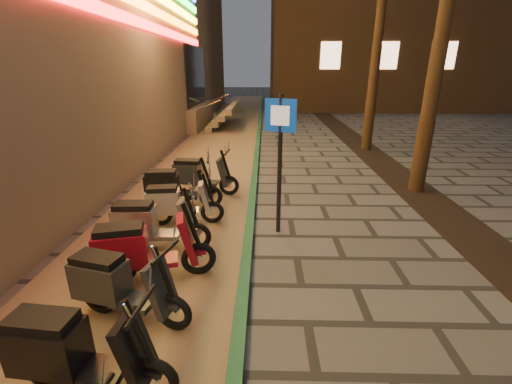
{
  "coord_description": "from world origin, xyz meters",
  "views": [
    {
      "loc": [
        -0.6,
        -2.03,
        3.2
      ],
      "look_at": [
        -0.74,
        3.47,
        1.2
      ],
      "focal_mm": 24.0,
      "sensor_mm": 36.0,
      "label": 1
    }
  ],
  "objects_px": {
    "scooter_4": "(72,351)",
    "scooter_6": "(141,250)",
    "pedestrian_sign": "(280,147)",
    "scooter_5": "(117,285)",
    "scooter_8": "(175,203)",
    "scooter_9": "(174,187)",
    "scooter_10": "(198,175)",
    "scooter_7": "(150,224)"
  },
  "relations": [
    {
      "from": "scooter_4",
      "to": "scooter_7",
      "type": "distance_m",
      "value": 2.96
    },
    {
      "from": "scooter_5",
      "to": "scooter_4",
      "type": "bearing_deg",
      "value": -74.41
    },
    {
      "from": "scooter_4",
      "to": "scooter_8",
      "type": "height_order",
      "value": "scooter_4"
    },
    {
      "from": "scooter_5",
      "to": "scooter_7",
      "type": "distance_m",
      "value": 1.83
    },
    {
      "from": "scooter_8",
      "to": "scooter_9",
      "type": "xyz_separation_m",
      "value": [
        -0.24,
        0.86,
        0.05
      ]
    },
    {
      "from": "pedestrian_sign",
      "to": "scooter_10",
      "type": "relative_size",
      "value": 1.59
    },
    {
      "from": "scooter_5",
      "to": "scooter_8",
      "type": "relative_size",
      "value": 1.03
    },
    {
      "from": "scooter_5",
      "to": "scooter_8",
      "type": "bearing_deg",
      "value": 104.23
    },
    {
      "from": "scooter_4",
      "to": "scooter_5",
      "type": "relative_size",
      "value": 1.03
    },
    {
      "from": "pedestrian_sign",
      "to": "scooter_4",
      "type": "bearing_deg",
      "value": -99.48
    },
    {
      "from": "scooter_6",
      "to": "scooter_9",
      "type": "height_order",
      "value": "scooter_6"
    },
    {
      "from": "scooter_5",
      "to": "pedestrian_sign",
      "type": "bearing_deg",
      "value": 65.05
    },
    {
      "from": "scooter_5",
      "to": "scooter_9",
      "type": "height_order",
      "value": "scooter_9"
    },
    {
      "from": "pedestrian_sign",
      "to": "scooter_8",
      "type": "relative_size",
      "value": 1.69
    },
    {
      "from": "scooter_5",
      "to": "scooter_6",
      "type": "relative_size",
      "value": 0.92
    },
    {
      "from": "scooter_4",
      "to": "scooter_10",
      "type": "relative_size",
      "value": 1.0
    },
    {
      "from": "scooter_4",
      "to": "scooter_6",
      "type": "bearing_deg",
      "value": 95.25
    },
    {
      "from": "scooter_7",
      "to": "scooter_8",
      "type": "bearing_deg",
      "value": 78.24
    },
    {
      "from": "scooter_8",
      "to": "scooter_5",
      "type": "bearing_deg",
      "value": -98.37
    },
    {
      "from": "scooter_6",
      "to": "scooter_10",
      "type": "distance_m",
      "value": 4.02
    },
    {
      "from": "scooter_7",
      "to": "scooter_9",
      "type": "bearing_deg",
      "value": 89.21
    },
    {
      "from": "scooter_8",
      "to": "scooter_10",
      "type": "height_order",
      "value": "scooter_10"
    },
    {
      "from": "scooter_5",
      "to": "scooter_6",
      "type": "bearing_deg",
      "value": 103.17
    },
    {
      "from": "scooter_6",
      "to": "scooter_10",
      "type": "relative_size",
      "value": 1.05
    },
    {
      "from": "scooter_7",
      "to": "scooter_8",
      "type": "distance_m",
      "value": 1.13
    },
    {
      "from": "scooter_7",
      "to": "scooter_9",
      "type": "xyz_separation_m",
      "value": [
        -0.06,
        1.97,
        0.01
      ]
    },
    {
      "from": "scooter_4",
      "to": "scooter_5",
      "type": "xyz_separation_m",
      "value": [
        -0.01,
        1.13,
        -0.01
      ]
    },
    {
      "from": "scooter_6",
      "to": "scooter_10",
      "type": "bearing_deg",
      "value": 73.66
    },
    {
      "from": "scooter_4",
      "to": "scooter_10",
      "type": "height_order",
      "value": "scooter_10"
    },
    {
      "from": "pedestrian_sign",
      "to": "scooter_9",
      "type": "relative_size",
      "value": 1.53
    },
    {
      "from": "scooter_6",
      "to": "scooter_9",
      "type": "bearing_deg",
      "value": 80.13
    },
    {
      "from": "scooter_5",
      "to": "scooter_9",
      "type": "distance_m",
      "value": 3.8
    },
    {
      "from": "pedestrian_sign",
      "to": "scooter_8",
      "type": "height_order",
      "value": "pedestrian_sign"
    },
    {
      "from": "pedestrian_sign",
      "to": "scooter_6",
      "type": "height_order",
      "value": "pedestrian_sign"
    },
    {
      "from": "scooter_7",
      "to": "scooter_9",
      "type": "distance_m",
      "value": 1.98
    },
    {
      "from": "scooter_10",
      "to": "scooter_8",
      "type": "bearing_deg",
      "value": -88.97
    },
    {
      "from": "pedestrian_sign",
      "to": "scooter_6",
      "type": "distance_m",
      "value": 3.09
    },
    {
      "from": "pedestrian_sign",
      "to": "scooter_10",
      "type": "xyz_separation_m",
      "value": [
        -2.05,
        2.21,
        -1.26
      ]
    },
    {
      "from": "pedestrian_sign",
      "to": "scooter_9",
      "type": "distance_m",
      "value": 2.95
    },
    {
      "from": "pedestrian_sign",
      "to": "scooter_4",
      "type": "xyz_separation_m",
      "value": [
        -2.2,
        -3.78,
        -1.26
      ]
    },
    {
      "from": "scooter_6",
      "to": "scooter_5",
      "type": "bearing_deg",
      "value": -106.09
    },
    {
      "from": "scooter_4",
      "to": "scooter_6",
      "type": "distance_m",
      "value": 1.98
    }
  ]
}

